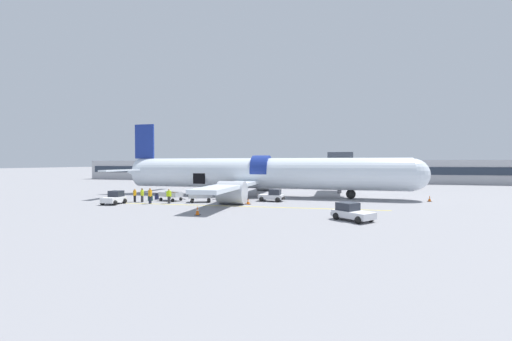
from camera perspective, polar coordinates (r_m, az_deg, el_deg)
ground_plane at (r=36.50m, az=-3.37°, el=-5.66°), size 500.00×500.00×0.00m
apron_marking_line at (r=32.34m, az=-1.61°, el=-6.56°), size 27.80×1.63×0.01m
terminal_strip at (r=78.28m, az=6.22°, el=-0.03°), size 108.43×10.25×5.05m
jet_bridge_stub at (r=46.93m, az=14.98°, el=1.20°), size 3.27×10.49×5.90m
airplane at (r=41.89m, az=0.41°, el=-0.64°), size 41.14×32.24×10.12m
baggage_tug_lead at (r=25.77m, az=17.01°, el=-7.33°), size 3.41×3.23×1.36m
baggage_tug_mid at (r=36.70m, az=2.94°, el=-4.67°), size 2.99×1.95×1.40m
baggage_tug_rear at (r=37.52m, az=-24.36°, el=-4.65°), size 2.09×2.60×1.43m
baggage_cart_loading at (r=38.43m, az=-15.16°, el=-4.53°), size 3.63×2.18×1.05m
baggage_cart_queued at (r=36.40m, az=-9.97°, el=-4.94°), size 3.59×2.51×0.98m
ground_crew_loader_a at (r=38.07m, az=-20.00°, el=-4.17°), size 0.51×0.51×1.60m
ground_crew_loader_b at (r=36.37m, az=-18.70°, el=-4.31°), size 0.55×0.55×1.74m
ground_crew_driver at (r=35.93m, az=-15.55°, el=-4.44°), size 0.53×0.53×1.64m
ground_crew_supervisor at (r=38.59m, az=-21.18°, el=-4.15°), size 0.44×0.54×1.54m
suitcase_on_tarmac_upright at (r=39.25m, az=-18.66°, el=-4.77°), size 0.59×0.47×0.73m
suitcase_on_tarmac_spare at (r=40.23m, az=-17.61°, el=-4.61°), size 0.50×0.42×0.73m
safety_cone_nose at (r=41.56m, az=29.02°, el=-4.50°), size 0.45×0.45×0.72m
safety_cone_engine_left at (r=27.57m, az=-10.60°, el=-7.22°), size 0.46×0.46×0.78m
safety_cone_wingtip at (r=34.02m, az=-1.44°, el=-5.70°), size 0.57×0.57×0.61m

